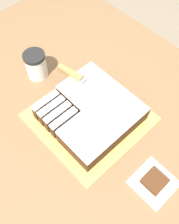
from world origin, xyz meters
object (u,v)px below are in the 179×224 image
at_px(cake_board, 89,117).
at_px(cake, 92,112).
at_px(coffee_cup, 37,64).
at_px(knife, 77,77).
at_px(brownie, 155,181).

distance_m(cake_board, cake, 0.04).
height_order(cake, coffee_cup, coffee_cup).
xyz_separation_m(cake_board, coffee_cup, (-0.30, -0.01, 0.05)).
distance_m(knife, coffee_cup, 0.19).
height_order(cake_board, brownie, brownie).
distance_m(cake_board, coffee_cup, 0.30).
bearing_deg(coffee_cup, cake, 2.66).
distance_m(cake_board, knife, 0.16).
bearing_deg(brownie, cake_board, 176.97).
relative_size(cake_board, coffee_cup, 3.32).
xyz_separation_m(knife, coffee_cup, (-0.17, -0.06, -0.03)).
xyz_separation_m(coffee_cup, brownie, (0.62, -0.01, -0.04)).
bearing_deg(cake_board, knife, 156.97).
relative_size(knife, brownie, 4.01).
height_order(cake, brownie, cake).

